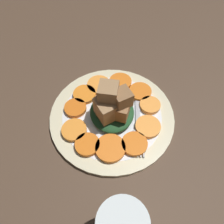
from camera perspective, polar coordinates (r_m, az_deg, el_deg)
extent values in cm
cube|color=#4C3828|center=(53.18, 0.00, -1.85)|extent=(120.00, 120.00, 2.00)
cylinder|color=beige|center=(51.91, 0.00, -0.98)|extent=(29.27, 29.27, 1.00)
cylinder|color=white|center=(51.86, 0.00, -0.95)|extent=(23.41, 23.41, 1.00)
cylinder|color=orange|center=(47.37, -6.45, -8.44)|extent=(5.35, 5.35, 0.98)
cylinder|color=orange|center=(46.73, -0.43, -9.42)|extent=(6.47, 6.47, 0.98)
cylinder|color=orange|center=(47.39, 5.88, -8.27)|extent=(5.61, 5.61, 0.98)
cylinder|color=#F99539|center=(49.77, 9.36, -3.77)|extent=(5.71, 5.71, 0.98)
cylinder|color=#F99439|center=(53.08, 9.88, 1.78)|extent=(4.96, 4.96, 0.98)
cylinder|color=orange|center=(55.23, 7.37, 5.26)|extent=(5.59, 5.59, 0.98)
cylinder|color=orange|center=(56.88, 2.17, 7.81)|extent=(5.79, 5.79, 0.98)
cylinder|color=orange|center=(56.29, -3.46, 7.05)|extent=(5.93, 5.93, 0.98)
cylinder|color=orange|center=(54.69, -7.19, 4.59)|extent=(5.59, 5.59, 0.98)
cylinder|color=orange|center=(52.56, -9.55, 1.06)|extent=(5.21, 5.21, 0.98)
cylinder|color=orange|center=(49.40, -9.85, -4.67)|extent=(5.60, 5.60, 0.98)
ellipsoid|color=#1E4723|center=(50.47, 0.00, 0.07)|extent=(11.31, 10.18, 2.23)
cube|color=#9E754C|center=(47.60, -1.46, 1.76)|extent=(4.96, 4.96, 4.16)
cube|color=olive|center=(47.14, 2.09, 0.58)|extent=(4.91, 4.91, 3.82)
cube|color=#9E754C|center=(46.82, -1.11, 1.05)|extent=(6.38, 6.38, 4.75)
cube|color=brown|center=(44.76, 2.64, 3.69)|extent=(4.68, 4.68, 3.54)
cube|color=#9E754C|center=(44.98, -0.98, 5.47)|extent=(4.74, 4.74, 3.98)
cube|color=#B2B2B7|center=(52.62, 6.71, 1.19)|extent=(12.46, 2.38, 0.40)
cube|color=#B2B2B7|center=(48.98, 6.90, -5.51)|extent=(1.73, 2.45, 0.40)
cube|color=#B2B2B7|center=(47.67, 8.20, -8.93)|extent=(4.89, 0.81, 0.40)
cube|color=#B2B2B7|center=(47.60, 7.39, -8.91)|extent=(4.89, 0.81, 0.40)
cube|color=#B2B2B7|center=(47.53, 6.58, -8.90)|extent=(4.89, 0.81, 0.40)
cube|color=#B2B2B7|center=(47.47, 5.77, -8.88)|extent=(4.89, 0.81, 0.40)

